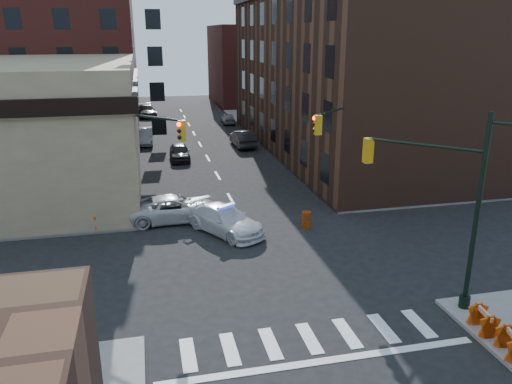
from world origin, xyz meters
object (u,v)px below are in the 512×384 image
pickup (174,208)px  pedestrian_b (29,205)px  barrel_bank (149,209)px  barricade_nw_a (104,220)px  barricade_se_a (483,321)px  pedestrian_a (104,211)px  parked_car_wfar (144,136)px  barrel_road (306,220)px  police_car (225,220)px  parked_car_enear (243,139)px  parked_car_wnear (180,152)px

pickup → pedestrian_b: bearing=76.3°
pickup → barrel_bank: bearing=52.0°
barricade_nw_a → barricade_se_a: bearing=-54.8°
pedestrian_a → parked_car_wfar: bearing=106.4°
pickup → pedestrian_a: (-4.04, -0.38, 0.28)m
pickup → barricade_nw_a: 4.13m
pedestrian_b → barrel_bank: pedestrian_b is taller
pedestrian_a → barricade_nw_a: 0.53m
barrel_road → barrel_bank: bearing=155.9°
barrel_bank → pedestrian_a: bearing=-150.4°
parked_car_wfar → pedestrian_b: 22.16m
barricade_se_a → parked_car_wfar: bearing=26.0°
police_car → barrel_road: police_car is taller
barrel_road → barrel_bank: 9.73m
barrel_road → barricade_nw_a: barricade_nw_a is taller
pickup → barricade_se_a: bearing=-146.8°
parked_car_wfar → barrel_road: parked_car_wfar is taller
parked_car_enear → pedestrian_b: bearing=44.8°
parked_car_wfar → pedestrian_b: (-7.00, -21.02, 0.27)m
parked_car_wfar → pedestrian_a: size_ratio=2.71×
pedestrian_b → pedestrian_a: bearing=-37.1°
parked_car_wfar → barrel_road: 27.15m
pedestrian_a → barricade_se_a: (14.46, -14.32, -0.46)m
police_car → pedestrian_a: pedestrian_a is taller
parked_car_wfar → barrel_bank: (0.00, -21.69, -0.36)m
barricade_nw_a → parked_car_wfar: bearing=73.0°
police_car → barricade_se_a: 14.40m
barrel_bank → barricade_se_a: barricade_se_a is taller
parked_car_enear → barrel_road: (-0.66, -22.21, -0.33)m
pedestrian_a → barricade_nw_a: pedestrian_a is taller
barrel_bank → barricade_nw_a: barricade_nw_a is taller
pedestrian_a → barrel_bank: bearing=52.3°
parked_car_enear → barricade_nw_a: (-12.12, -20.03, -0.16)m
parked_car_enear → barrel_bank: bearing=60.4°
parked_car_wfar → parked_car_enear: parked_car_enear is taller
police_car → parked_car_enear: bearing=44.7°
pedestrian_a → pedestrian_b: (-4.44, 2.11, 0.03)m
barrel_bank → barricade_se_a: bearing=-53.0°
pedestrian_a → barricade_nw_a: size_ratio=1.34×
parked_car_wfar → parked_car_enear: bearing=-17.9°
parked_car_wfar → parked_car_enear: 10.15m
parked_car_wnear → parked_car_enear: size_ratio=0.86×
parked_car_wnear → pedestrian_b: size_ratio=2.29×
pickup → parked_car_wfar: 22.81m
pickup → pedestrian_a: 4.07m
pedestrian_a → barricade_se_a: 20.35m
pickup → parked_car_wfar: size_ratio=1.13×
parked_car_enear → barrel_bank: (-9.54, -18.24, -0.37)m
parked_car_wfar → police_car: bearing=-78.7°
pedestrian_a → pedestrian_b: size_ratio=0.97×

